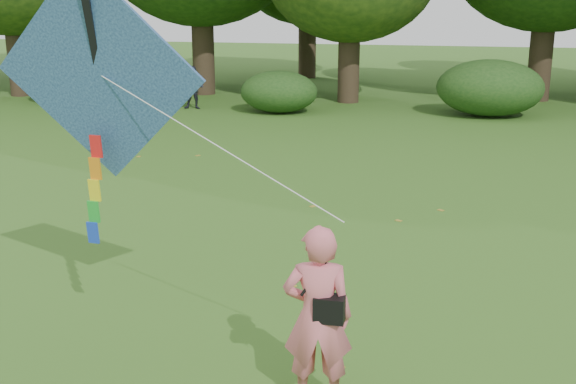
# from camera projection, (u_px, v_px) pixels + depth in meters

# --- Properties ---
(ground) EXTENTS (100.00, 100.00, 0.00)m
(ground) POSITION_uv_depth(u_px,v_px,m) (284.00, 374.00, 7.91)
(ground) COLOR #265114
(ground) RESTS_ON ground
(man_kite_flyer) EXTENTS (0.75, 0.55, 1.90)m
(man_kite_flyer) POSITION_uv_depth(u_px,v_px,m) (318.00, 317.00, 7.10)
(man_kite_flyer) COLOR #DF6974
(man_kite_flyer) RESTS_ON ground
(bystander_left) EXTENTS (0.82, 0.69, 1.51)m
(bystander_left) POSITION_uv_depth(u_px,v_px,m) (194.00, 88.00, 25.36)
(bystander_left) COLOR #242430
(bystander_left) RESTS_ON ground
(crossbody_bag) EXTENTS (0.43, 0.20, 0.73)m
(crossbody_bag) POSITION_uv_depth(u_px,v_px,m) (329.00, 308.00, 7.02)
(crossbody_bag) COLOR black
(crossbody_bag) RESTS_ON ground
(flying_kite) EXTENTS (4.14, 1.41, 3.22)m
(flying_kite) POSITION_uv_depth(u_px,v_px,m) (99.00, 78.00, 7.90)
(flying_kite) COLOR #23639B
(flying_kite) RESTS_ON ground
(shrub_band) EXTENTS (39.15, 3.22, 1.88)m
(shrub_band) POSITION_uv_depth(u_px,v_px,m) (376.00, 88.00, 24.39)
(shrub_band) COLOR #264919
(shrub_band) RESTS_ON ground
(fallen_leaves) EXTENTS (9.81, 13.04, 0.01)m
(fallen_leaves) POSITION_uv_depth(u_px,v_px,m) (297.00, 238.00, 12.20)
(fallen_leaves) COLOR olive
(fallen_leaves) RESTS_ON ground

